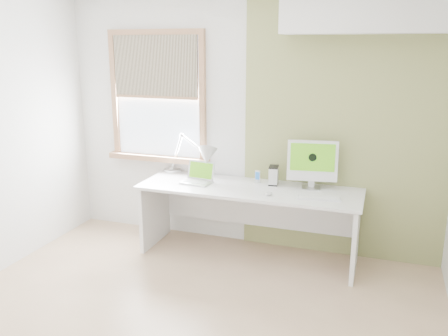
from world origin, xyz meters
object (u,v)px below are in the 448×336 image
at_px(desk, 250,204).
at_px(desk_lamp, 200,157).
at_px(external_drive, 274,175).
at_px(laptop, 199,177).
at_px(imac, 312,162).

height_order(desk, desk_lamp, desk_lamp).
bearing_deg(external_drive, laptop, -166.90).
height_order(laptop, external_drive, laptop).
bearing_deg(desk_lamp, desk, -7.93).
relative_size(laptop, imac, 0.65).
distance_m(external_drive, imac, 0.42).
height_order(desk, external_drive, external_drive).
distance_m(laptop, external_drive, 0.77).
height_order(desk_lamp, external_drive, desk_lamp).
distance_m(laptop, imac, 1.16).
xyz_separation_m(desk_lamp, imac, (1.16, 0.04, 0.03)).
relative_size(desk_lamp, external_drive, 3.89).
relative_size(desk, external_drive, 11.62).
bearing_deg(external_drive, imac, -0.58).
bearing_deg(imac, laptop, -171.43).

